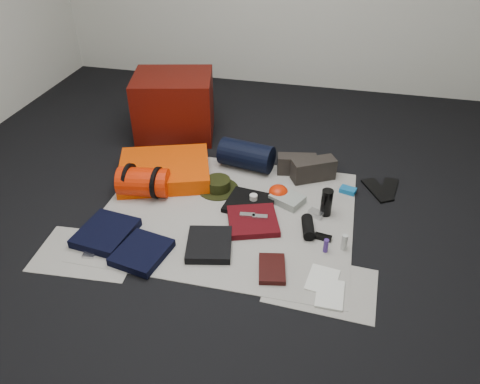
% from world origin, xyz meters
% --- Properties ---
extents(floor, '(4.50, 4.50, 0.02)m').
position_xyz_m(floor, '(0.00, 0.00, -0.01)').
color(floor, black).
rests_on(floor, ground).
extents(newspaper_mat, '(1.60, 1.30, 0.01)m').
position_xyz_m(newspaper_mat, '(0.00, 0.00, 0.00)').
color(newspaper_mat, beige).
rests_on(newspaper_mat, floor).
extents(newspaper_sheet_front_left, '(0.61, 0.44, 0.00)m').
position_xyz_m(newspaper_sheet_front_left, '(-0.70, -0.55, 0.00)').
color(newspaper_sheet_front_left, beige).
rests_on(newspaper_sheet_front_left, floor).
extents(newspaper_sheet_front_right, '(0.60, 0.43, 0.00)m').
position_xyz_m(newspaper_sheet_front_right, '(0.65, -0.50, 0.00)').
color(newspaper_sheet_front_right, beige).
rests_on(newspaper_sheet_front_right, floor).
extents(red_cabinet, '(0.71, 0.63, 0.51)m').
position_xyz_m(red_cabinet, '(-0.68, 0.96, 0.25)').
color(red_cabinet, '#4D0C05').
rests_on(red_cabinet, floor).
extents(sleeping_pad, '(0.76, 0.69, 0.11)m').
position_xyz_m(sleeping_pad, '(-0.54, 0.31, 0.06)').
color(sleeping_pad, '#EB4502').
rests_on(sleeping_pad, newspaper_mat).
extents(stuff_sack, '(0.36, 0.25, 0.20)m').
position_xyz_m(stuff_sack, '(-0.60, 0.08, 0.10)').
color(stuff_sack, red).
rests_on(stuff_sack, newspaper_mat).
extents(sack_strap_left, '(0.02, 0.22, 0.22)m').
position_xyz_m(sack_strap_left, '(-0.70, 0.08, 0.11)').
color(sack_strap_left, black).
rests_on(sack_strap_left, newspaper_mat).
extents(sack_strap_right, '(0.02, 0.22, 0.22)m').
position_xyz_m(sack_strap_right, '(-0.50, 0.08, 0.11)').
color(sack_strap_right, black).
rests_on(sack_strap_right, newspaper_mat).
extents(navy_duffel, '(0.42, 0.27, 0.20)m').
position_xyz_m(navy_duffel, '(-0.00, 0.57, 0.11)').
color(navy_duffel, black).
rests_on(navy_duffel, newspaper_mat).
extents(boonie_brim, '(0.37, 0.37, 0.01)m').
position_xyz_m(boonie_brim, '(-0.13, 0.25, 0.01)').
color(boonie_brim, black).
rests_on(boonie_brim, newspaper_mat).
extents(boonie_crown, '(0.17, 0.17, 0.08)m').
position_xyz_m(boonie_crown, '(-0.13, 0.25, 0.05)').
color(boonie_crown, black).
rests_on(boonie_crown, boonie_brim).
extents(hiking_boot_left, '(0.29, 0.15, 0.14)m').
position_xyz_m(hiking_boot_left, '(0.37, 0.59, 0.08)').
color(hiking_boot_left, '#292520').
rests_on(hiking_boot_left, newspaper_mat).
extents(hiking_boot_right, '(0.33, 0.25, 0.15)m').
position_xyz_m(hiking_boot_right, '(0.50, 0.53, 0.08)').
color(hiking_boot_right, '#292520').
rests_on(hiking_boot_right, newspaper_mat).
extents(flip_flop_left, '(0.22, 0.29, 0.02)m').
position_xyz_m(flip_flop_left, '(0.95, 0.48, 0.01)').
color(flip_flop_left, black).
rests_on(flip_flop_left, floor).
extents(flip_flop_right, '(0.14, 0.27, 0.01)m').
position_xyz_m(flip_flop_right, '(1.03, 0.52, 0.01)').
color(flip_flop_right, black).
rests_on(flip_flop_right, floor).
extents(trousers_navy_a, '(0.34, 0.37, 0.05)m').
position_xyz_m(trousers_navy_a, '(-0.65, -0.39, 0.03)').
color(trousers_navy_a, black).
rests_on(trousers_navy_a, newspaper_mat).
extents(trousers_navy_b, '(0.32, 0.35, 0.05)m').
position_xyz_m(trousers_navy_b, '(-0.38, -0.50, 0.03)').
color(trousers_navy_b, black).
rests_on(trousers_navy_b, newspaper_mat).
extents(trousers_charcoal, '(0.31, 0.34, 0.05)m').
position_xyz_m(trousers_charcoal, '(-0.02, -0.35, 0.03)').
color(trousers_charcoal, black).
rests_on(trousers_charcoal, newspaper_mat).
extents(black_tshirt, '(0.33, 0.31, 0.03)m').
position_xyz_m(black_tshirt, '(0.12, 0.11, 0.02)').
color(black_tshirt, black).
rests_on(black_tshirt, newspaper_mat).
extents(red_shirt, '(0.38, 0.38, 0.04)m').
position_xyz_m(red_shirt, '(0.18, -0.07, 0.03)').
color(red_shirt, '#48070C').
rests_on(red_shirt, newspaper_mat).
extents(orange_stuff_sack, '(0.16, 0.16, 0.09)m').
position_xyz_m(orange_stuff_sack, '(0.29, 0.25, 0.05)').
color(orange_stuff_sack, red).
rests_on(orange_stuff_sack, newspaper_mat).
extents(first_aid_pouch, '(0.25, 0.23, 0.05)m').
position_xyz_m(first_aid_pouch, '(0.36, 0.21, 0.03)').
color(first_aid_pouch, gray).
rests_on(first_aid_pouch, newspaper_mat).
extents(water_bottle, '(0.08, 0.08, 0.18)m').
position_xyz_m(water_bottle, '(0.62, 0.13, 0.10)').
color(water_bottle, black).
rests_on(water_bottle, newspaper_mat).
extents(speaker, '(0.11, 0.19, 0.07)m').
position_xyz_m(speaker, '(0.53, -0.07, 0.04)').
color(speaker, black).
rests_on(speaker, newspaper_mat).
extents(compact_camera, '(0.11, 0.09, 0.04)m').
position_xyz_m(compact_camera, '(0.56, 0.10, 0.02)').
color(compact_camera, silver).
rests_on(compact_camera, newspaper_mat).
extents(cyan_case, '(0.12, 0.09, 0.03)m').
position_xyz_m(cyan_case, '(0.75, 0.41, 0.02)').
color(cyan_case, '#105F9B').
rests_on(cyan_case, newspaper_mat).
extents(toiletry_purple, '(0.04, 0.04, 0.09)m').
position_xyz_m(toiletry_purple, '(0.65, -0.22, 0.05)').
color(toiletry_purple, '#3C2270').
rests_on(toiletry_purple, newspaper_mat).
extents(toiletry_clear, '(0.05, 0.05, 0.10)m').
position_xyz_m(toiletry_clear, '(0.75, -0.18, 0.06)').
color(toiletry_clear, '#B2B6B1').
rests_on(toiletry_clear, newspaper_mat).
extents(paperback_book, '(0.18, 0.25, 0.03)m').
position_xyz_m(paperback_book, '(0.37, -0.45, 0.02)').
color(paperback_book, black).
rests_on(paperback_book, newspaper_mat).
extents(map_booklet, '(0.14, 0.21, 0.01)m').
position_xyz_m(map_booklet, '(0.70, -0.56, 0.01)').
color(map_booklet, silver).
rests_on(map_booklet, newspaper_mat).
extents(map_printout, '(0.18, 0.22, 0.01)m').
position_xyz_m(map_printout, '(0.65, -0.46, 0.01)').
color(map_printout, silver).
rests_on(map_printout, newspaper_mat).
extents(sunglasses, '(0.11, 0.06, 0.03)m').
position_xyz_m(sunglasses, '(0.63, -0.12, 0.02)').
color(sunglasses, black).
rests_on(sunglasses, newspaper_mat).
extents(key_cluster, '(0.08, 0.08, 0.01)m').
position_xyz_m(key_cluster, '(-0.68, -0.56, 0.01)').
color(key_cluster, silver).
rests_on(key_cluster, newspaper_mat).
extents(tape_roll, '(0.05, 0.05, 0.03)m').
position_xyz_m(tape_roll, '(0.14, 0.14, 0.05)').
color(tape_roll, beige).
rests_on(tape_roll, black_tshirt).
extents(energy_bar_a, '(0.10, 0.05, 0.01)m').
position_xyz_m(energy_bar_a, '(0.14, -0.05, 0.05)').
color(energy_bar_a, silver).
rests_on(energy_bar_a, red_shirt).
extents(energy_bar_b, '(0.10, 0.05, 0.01)m').
position_xyz_m(energy_bar_b, '(0.22, -0.05, 0.05)').
color(energy_bar_b, silver).
rests_on(energy_bar_b, red_shirt).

